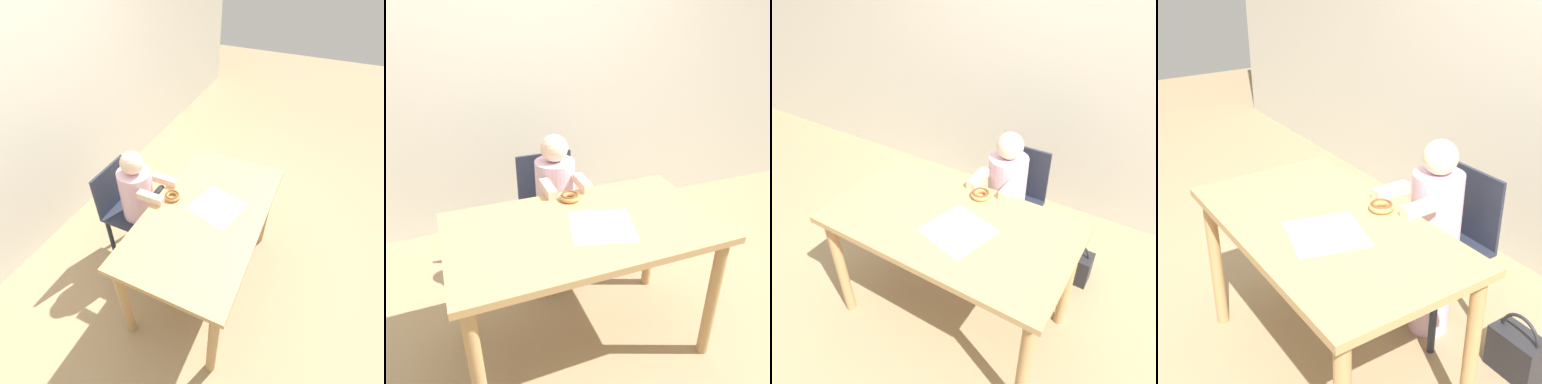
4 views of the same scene
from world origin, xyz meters
The scene contains 8 objects.
ground_plane centered at (0.00, 0.00, 0.00)m, with size 12.00×12.00×0.00m, color #997F5B.
wall_back centered at (0.00, 1.45, 1.25)m, with size 8.00×0.05×2.50m.
dining_table centered at (0.00, 0.00, 0.65)m, with size 1.28×0.71×0.76m.
chair centered at (0.04, 0.67, 0.44)m, with size 0.37×0.39×0.82m.
child_figure centered at (0.04, 0.56, 0.51)m, with size 0.25×0.40×1.02m.
donut centered at (0.03, 0.26, 0.78)m, with size 0.11×0.11×0.03m.
napkin centered at (0.07, -0.04, 0.76)m, with size 0.36×0.36×0.00m.
handbag centered at (0.51, 0.68, 0.12)m, with size 0.25×0.14×0.32m.
Camera 2 is at (-0.57, -1.38, 1.69)m, focal length 35.00 mm.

